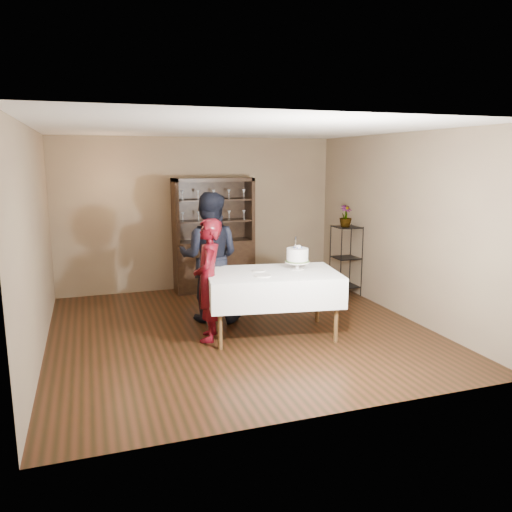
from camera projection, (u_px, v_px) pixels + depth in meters
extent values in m
plane|color=black|center=(240.00, 330.00, 6.88)|extent=(5.00, 5.00, 0.00)
plane|color=white|center=(238.00, 129.00, 6.37)|extent=(5.00, 5.00, 0.00)
cube|color=brown|center=(199.00, 214.00, 8.95)|extent=(5.00, 0.02, 2.70)
cube|color=brown|center=(35.00, 243.00, 5.84)|extent=(0.02, 5.00, 2.70)
cube|color=brown|center=(400.00, 225.00, 7.41)|extent=(0.02, 5.00, 2.70)
cube|color=black|center=(214.00, 265.00, 8.94)|extent=(1.40, 0.48, 0.90)
cube|color=black|center=(210.00, 208.00, 8.96)|extent=(1.40, 0.03, 1.10)
cube|color=black|center=(213.00, 180.00, 8.66)|extent=(1.40, 0.48, 0.06)
cube|color=black|center=(213.00, 221.00, 8.79)|extent=(1.28, 0.42, 0.02)
cube|color=black|center=(213.00, 200.00, 8.72)|extent=(1.28, 0.42, 0.02)
cylinder|color=black|center=(341.00, 263.00, 8.35)|extent=(0.02, 0.02, 1.20)
cylinder|color=black|center=(362.00, 262.00, 8.48)|extent=(0.02, 0.02, 1.20)
cylinder|color=black|center=(330.00, 259.00, 8.73)|extent=(0.02, 0.02, 1.20)
cylinder|color=black|center=(350.00, 258.00, 8.85)|extent=(0.02, 0.02, 1.20)
cube|color=black|center=(345.00, 286.00, 8.69)|extent=(0.40, 0.40, 0.02)
cube|color=black|center=(346.00, 258.00, 8.59)|extent=(0.40, 0.40, 0.01)
cube|color=black|center=(347.00, 227.00, 8.49)|extent=(0.40, 0.40, 0.02)
cube|color=silver|center=(273.00, 287.00, 6.58)|extent=(1.85, 1.30, 0.40)
cylinder|color=#4D351C|center=(220.00, 318.00, 6.11)|extent=(0.06, 0.06, 0.81)
cylinder|color=#4D351C|center=(336.00, 312.00, 6.35)|extent=(0.06, 0.06, 0.81)
cylinder|color=#4D351C|center=(214.00, 299.00, 6.91)|extent=(0.06, 0.06, 0.81)
cylinder|color=#4D351C|center=(318.00, 294.00, 7.16)|extent=(0.06, 0.06, 0.81)
imported|color=#3B0512|center=(208.00, 280.00, 6.39)|extent=(0.53, 0.66, 1.58)
imported|color=black|center=(209.00, 257.00, 7.17)|extent=(1.12, 1.02, 1.86)
cylinder|color=white|center=(297.00, 269.00, 6.72)|extent=(0.18, 0.18, 0.01)
cylinder|color=white|center=(297.00, 266.00, 6.72)|extent=(0.05, 0.05, 0.09)
cylinder|color=white|center=(297.00, 262.00, 6.71)|extent=(0.33, 0.33, 0.01)
cylinder|color=#4D6D33|center=(297.00, 261.00, 6.70)|extent=(0.32, 0.32, 0.02)
cylinder|color=silver|center=(297.00, 255.00, 6.69)|extent=(0.34, 0.34, 0.18)
sphere|color=#5061AD|center=(299.00, 247.00, 6.68)|extent=(0.02, 0.02, 0.02)
cube|color=silver|center=(296.00, 244.00, 6.63)|extent=(0.02, 0.02, 0.13)
cube|color=black|center=(296.00, 238.00, 6.62)|extent=(0.02, 0.02, 0.05)
cylinder|color=white|center=(263.00, 276.00, 6.32)|extent=(0.23, 0.23, 0.01)
cylinder|color=white|center=(258.00, 271.00, 6.60)|extent=(0.22, 0.22, 0.01)
imported|color=#4D6D33|center=(346.00, 216.00, 8.43)|extent=(0.24, 0.24, 0.37)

